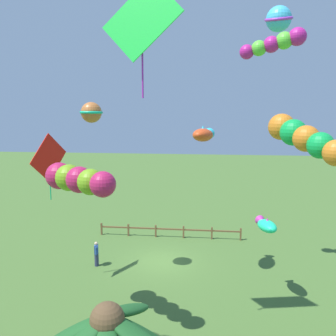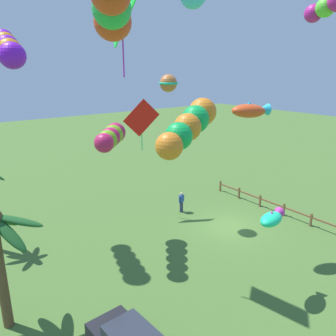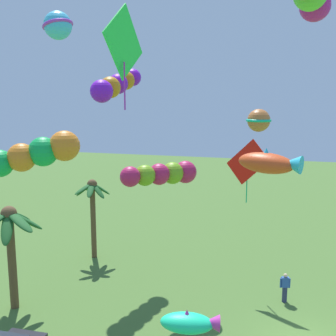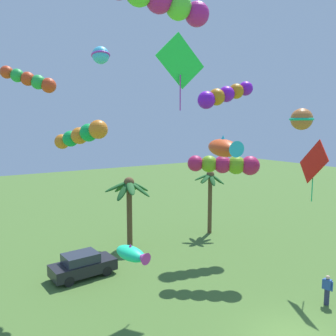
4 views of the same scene
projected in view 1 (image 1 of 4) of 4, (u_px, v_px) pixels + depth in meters
ground_plane at (162, 262)px, 22.98m from camera, size 120.00×120.00×0.00m
rail_fence at (170, 230)px, 27.37m from camera, size 11.00×0.12×0.95m
spectator_0 at (96, 254)px, 22.25m from camera, size 0.31×0.54×1.59m
kite_fish_0 at (266, 225)px, 17.94m from camera, size 1.16×1.90×0.75m
kite_ball_1 at (279, 19)px, 12.21m from camera, size 1.17×1.17×0.87m
kite_diamond_2 at (142, 21)px, 12.87m from camera, size 3.13×0.51×4.37m
kite_fish_3 at (204, 135)px, 19.54m from camera, size 1.54×2.37×0.94m
kite_diamond_4 at (49, 158)px, 19.16m from camera, size 0.97×2.48×3.66m
kite_tube_5 at (77, 179)px, 14.90m from camera, size 3.79×3.24×1.22m
kite_tube_6 at (303, 137)px, 11.99m from camera, size 2.08×3.26×1.58m
kite_tube_8 at (275, 43)px, 19.08m from camera, size 3.43×1.49×1.52m
kite_ball_9 at (91, 112)px, 19.20m from camera, size 1.66×1.66×1.13m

